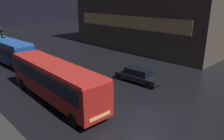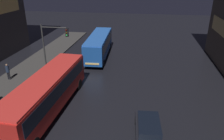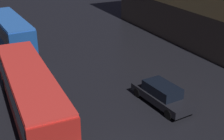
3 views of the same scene
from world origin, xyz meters
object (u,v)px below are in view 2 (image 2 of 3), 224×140
(car_taxi, at_px, (149,131))
(traffic_light_main, at_px, (52,41))
(bus_far, at_px, (99,44))
(pedestrian_mid, at_px, (8,70))
(bus_near, at_px, (47,91))

(car_taxi, xyz_separation_m, traffic_light_main, (-10.78, 9.90, 3.05))
(bus_far, relative_size, pedestrian_mid, 5.72)
(bus_far, distance_m, traffic_light_main, 7.39)
(bus_far, xyz_separation_m, traffic_light_main, (-3.92, -5.97, 1.90))
(bus_far, height_order, traffic_light_main, traffic_light_main)
(bus_near, relative_size, bus_far, 1.14)
(bus_far, xyz_separation_m, pedestrian_mid, (-7.98, -8.87, -0.70))
(bus_far, bearing_deg, car_taxi, 110.51)
(bus_near, bearing_deg, pedestrian_mid, -33.99)
(traffic_light_main, bearing_deg, car_taxi, -42.56)
(bus_near, distance_m, pedestrian_mid, 8.36)
(bus_near, distance_m, bus_far, 13.83)
(car_taxi, bearing_deg, traffic_light_main, -46.82)
(car_taxi, relative_size, traffic_light_main, 0.86)
(bus_far, height_order, pedestrian_mid, bus_far)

